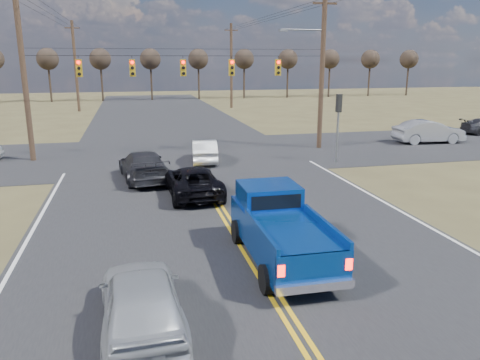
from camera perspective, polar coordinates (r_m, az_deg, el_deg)
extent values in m
plane|color=brown|center=(12.89, 3.01, -12.10)|extent=(160.00, 160.00, 0.00)
cube|color=#28282B|center=(22.08, -4.20, -0.72)|extent=(14.00, 120.00, 0.02)
cube|color=#28282B|center=(29.81, -6.64, 3.19)|extent=(120.00, 12.00, 0.02)
cylinder|color=#473323|center=(29.63, -24.86, 11.67)|extent=(0.32, 0.32, 10.00)
cylinder|color=#473323|center=(31.56, 9.96, 12.84)|extent=(0.32, 0.32, 10.00)
cube|color=#473323|center=(31.74, 10.31, 20.44)|extent=(1.60, 0.12, 0.12)
cylinder|color=black|center=(29.25, -6.98, 14.80)|extent=(18.00, 0.02, 0.02)
cylinder|color=black|center=(29.26, -7.01, 15.58)|extent=(18.00, 0.02, 0.02)
cube|color=#B28C14|center=(29.20, -19.02, 12.77)|extent=(0.34, 0.24, 1.00)
cylinder|color=#FF0C05|center=(29.05, -19.10, 13.41)|extent=(0.20, 0.06, 0.20)
cylinder|color=black|center=(29.06, -19.05, 12.76)|extent=(0.20, 0.06, 0.20)
cylinder|color=black|center=(29.06, -19.00, 12.12)|extent=(0.20, 0.06, 0.20)
cube|color=black|center=(29.02, -19.13, 13.63)|extent=(0.24, 0.14, 0.03)
cube|color=#B28C14|center=(29.07, -12.99, 13.17)|extent=(0.34, 0.24, 1.00)
cylinder|color=#FF0C05|center=(28.93, -13.02, 13.82)|extent=(0.20, 0.06, 0.20)
cylinder|color=black|center=(28.93, -12.98, 13.17)|extent=(0.20, 0.06, 0.20)
cylinder|color=black|center=(28.94, -12.94, 12.51)|extent=(0.20, 0.06, 0.20)
cube|color=black|center=(28.90, -13.03, 14.04)|extent=(0.24, 0.14, 0.03)
cube|color=#B28C14|center=(29.25, -6.94, 13.43)|extent=(0.34, 0.24, 1.00)
cylinder|color=#FF0C05|center=(29.11, -6.93, 14.08)|extent=(0.20, 0.06, 0.20)
cylinder|color=black|center=(29.11, -6.91, 13.43)|extent=(0.20, 0.06, 0.20)
cylinder|color=black|center=(29.12, -6.89, 12.78)|extent=(0.20, 0.06, 0.20)
cube|color=black|center=(29.08, -6.93, 14.29)|extent=(0.24, 0.14, 0.03)
cube|color=#B28C14|center=(29.74, -1.03, 13.54)|extent=(0.34, 0.24, 1.00)
cylinder|color=#FF0C05|center=(29.60, -0.97, 14.18)|extent=(0.20, 0.06, 0.20)
cylinder|color=black|center=(29.60, -0.97, 13.54)|extent=(0.20, 0.06, 0.20)
cylinder|color=black|center=(29.61, -0.96, 12.90)|extent=(0.20, 0.06, 0.20)
cube|color=black|center=(29.57, -0.96, 14.39)|extent=(0.24, 0.14, 0.03)
cube|color=#B28C14|center=(30.51, 4.65, 13.52)|extent=(0.34, 0.24, 1.00)
cylinder|color=#FF0C05|center=(30.37, 4.74, 14.14)|extent=(0.20, 0.06, 0.20)
cylinder|color=black|center=(30.38, 4.73, 13.52)|extent=(0.20, 0.06, 0.20)
cylinder|color=black|center=(30.38, 4.72, 12.90)|extent=(0.20, 0.06, 0.20)
cube|color=black|center=(30.35, 4.76, 14.35)|extent=(0.24, 0.14, 0.03)
cylinder|color=slate|center=(27.43, 11.77, 5.41)|extent=(0.12, 0.12, 3.20)
cube|color=black|center=(27.21, 11.97, 9.15)|extent=(0.24, 0.34, 1.00)
cylinder|color=slate|center=(31.09, 7.69, 17.70)|extent=(2.80, 0.10, 0.10)
cube|color=slate|center=(30.65, 5.30, 17.72)|extent=(0.55, 0.22, 0.14)
cylinder|color=#473323|center=(57.36, -19.41, 12.88)|extent=(0.32, 0.32, 10.00)
cube|color=#473323|center=(57.46, -19.77, 17.05)|extent=(1.60, 0.12, 0.12)
cylinder|color=#473323|center=(58.37, -1.07, 13.68)|extent=(0.32, 0.32, 10.00)
cube|color=#473323|center=(58.47, -1.09, 17.80)|extent=(1.60, 0.12, 0.12)
cylinder|color=black|center=(30.83, 11.10, 20.77)|extent=(0.02, 58.00, 0.02)
cylinder|color=black|center=(31.12, 12.36, 20.65)|extent=(0.02, 58.00, 0.02)
cylinder|color=#33261C|center=(71.93, -22.17, 10.99)|extent=(0.28, 0.28, 5.50)
sphere|color=#2D231C|center=(71.87, -22.41, 13.49)|extent=(3.00, 3.00, 3.00)
cylinder|color=#33261C|center=(71.23, -16.50, 11.43)|extent=(0.28, 0.28, 5.50)
sphere|color=#2D231C|center=(71.16, -16.68, 13.95)|extent=(3.00, 3.00, 3.00)
cylinder|color=#33261C|center=(71.20, -10.76, 11.76)|extent=(0.28, 0.28, 5.50)
sphere|color=#2D231C|center=(71.14, -10.88, 14.29)|extent=(3.00, 3.00, 3.00)
cylinder|color=#33261C|center=(71.87, -5.05, 11.97)|extent=(0.28, 0.28, 5.50)
sphere|color=#2D231C|center=(71.80, -5.11, 14.48)|extent=(3.00, 3.00, 3.00)
cylinder|color=#33261C|center=(73.19, 0.50, 12.07)|extent=(0.28, 0.28, 5.50)
sphere|color=#2D231C|center=(73.13, 0.50, 14.53)|extent=(3.00, 3.00, 3.00)
cylinder|color=#33261C|center=(75.15, 5.81, 12.06)|extent=(0.28, 0.28, 5.50)
sphere|color=#2D231C|center=(75.10, 5.87, 14.46)|extent=(3.00, 3.00, 3.00)
cylinder|color=#33261C|center=(77.70, 10.81, 11.96)|extent=(0.28, 0.28, 5.50)
sphere|color=#2D231C|center=(77.64, 10.92, 14.28)|extent=(3.00, 3.00, 3.00)
cylinder|color=#33261C|center=(80.77, 15.45, 11.78)|extent=(0.28, 0.28, 5.50)
sphere|color=#2D231C|center=(80.71, 15.61, 14.01)|extent=(3.00, 3.00, 3.00)
cylinder|color=#33261C|center=(84.31, 19.73, 11.56)|extent=(0.28, 0.28, 5.50)
sphere|color=#2D231C|center=(84.26, 19.92, 13.69)|extent=(3.00, 3.00, 3.00)
cylinder|color=black|center=(12.09, 3.36, -11.97)|extent=(0.32, 0.77, 0.77)
cylinder|color=black|center=(12.67, 11.50, -10.95)|extent=(0.32, 0.77, 0.77)
cylinder|color=black|center=(15.18, -0.25, -6.29)|extent=(0.32, 0.77, 0.77)
cylinder|color=black|center=(15.65, 6.35, -5.74)|extent=(0.32, 0.77, 0.77)
cube|color=#0D3E94|center=(13.66, 5.10, -6.59)|extent=(1.97, 5.22, 0.96)
cube|color=#0D3E94|center=(14.68, 3.52, -1.81)|extent=(1.80, 1.65, 0.69)
cube|color=black|center=(13.94, 4.43, -2.71)|extent=(1.54, 0.07, 0.43)
cube|color=#0D3E94|center=(12.31, 2.51, -6.08)|extent=(0.12, 3.18, 0.19)
cube|color=#0D3E94|center=(12.88, 10.43, -5.37)|extent=(0.12, 3.18, 0.19)
cube|color=#0D3E94|center=(11.35, 9.13, -10.20)|extent=(1.93, 0.09, 0.58)
cube|color=silver|center=(11.53, 9.15, -12.73)|extent=(1.98, 0.19, 0.21)
cube|color=#FF0C05|center=(11.07, 5.04, -11.00)|extent=(0.17, 0.06, 0.29)
cube|color=#FF0C05|center=(11.66, 13.13, -9.97)|extent=(0.17, 0.06, 0.29)
imported|color=#B3B7BC|center=(10.58, -11.90, -14.22)|extent=(1.91, 4.38, 1.47)
imported|color=black|center=(20.41, -5.80, -0.14)|extent=(2.29, 4.72, 1.29)
imported|color=silver|center=(27.25, -4.36, 3.58)|extent=(1.81, 4.06, 1.29)
imported|color=#2D2D32|center=(23.45, -11.71, 1.72)|extent=(2.59, 5.15, 1.44)
imported|color=#94969B|center=(36.02, 22.01, 5.49)|extent=(1.99, 5.01, 1.62)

